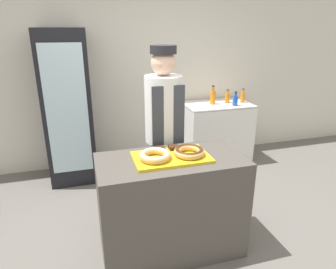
{
  "coord_description": "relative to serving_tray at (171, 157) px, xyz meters",
  "views": [
    {
      "loc": [
        -0.67,
        -2.2,
        1.95
      ],
      "look_at": [
        0.0,
        0.1,
        1.1
      ],
      "focal_mm": 32.0,
      "sensor_mm": 36.0,
      "label": 1
    }
  ],
  "objects": [
    {
      "name": "chest_freezer",
      "position": [
        1.25,
        1.75,
        -0.48
      ],
      "size": [
        0.98,
        0.64,
        0.89
      ],
      "color": "white",
      "rests_on": "ground_plane"
    },
    {
      "name": "brownie_back_right",
      "position": [
        0.06,
        0.14,
        0.03
      ],
      "size": [
        0.08,
        0.08,
        0.03
      ],
      "color": "#382111",
      "rests_on": "serving_tray"
    },
    {
      "name": "brownie_back_left",
      "position": [
        -0.06,
        0.14,
        0.03
      ],
      "size": [
        0.08,
        0.08,
        0.03
      ],
      "color": "#382111",
      "rests_on": "serving_tray"
    },
    {
      "name": "donut_chocolate_glaze",
      "position": [
        0.15,
        -0.03,
        0.05
      ],
      "size": [
        0.26,
        0.26,
        0.06
      ],
      "color": "tan",
      "rests_on": "serving_tray"
    },
    {
      "name": "bottle_orange",
      "position": [
        1.17,
        1.75,
        0.07
      ],
      "size": [
        0.08,
        0.08,
        0.27
      ],
      "color": "orange",
      "rests_on": "chest_freezer"
    },
    {
      "name": "beverage_fridge",
      "position": [
        -0.86,
        1.74,
        0.05
      ],
      "size": [
        0.58,
        0.62,
        1.96
      ],
      "color": "black",
      "rests_on": "ground_plane"
    },
    {
      "name": "baker_person",
      "position": [
        0.09,
        0.55,
        0.03
      ],
      "size": [
        0.37,
        0.37,
        1.8
      ],
      "color": "#4C4C51",
      "rests_on": "ground_plane"
    },
    {
      "name": "bottle_orange_b",
      "position": [
        1.41,
        1.76,
        0.04
      ],
      "size": [
        0.07,
        0.07,
        0.2
      ],
      "color": "orange",
      "rests_on": "chest_freezer"
    },
    {
      "name": "serving_tray",
      "position": [
        0.0,
        0.0,
        0.0
      ],
      "size": [
        0.63,
        0.38,
        0.02
      ],
      "color": "yellow",
      "rests_on": "display_counter"
    },
    {
      "name": "bottle_orange_b_b",
      "position": [
        1.65,
        1.72,
        0.04
      ],
      "size": [
        0.07,
        0.07,
        0.21
      ],
      "color": "orange",
      "rests_on": "chest_freezer"
    },
    {
      "name": "ground_plane",
      "position": [
        0.0,
        0.0,
        -0.93
      ],
      "size": [
        14.0,
        14.0,
        0.0
      ],
      "primitive_type": "plane",
      "color": "#66605B"
    },
    {
      "name": "donut_light_glaze",
      "position": [
        -0.15,
        -0.03,
        0.05
      ],
      "size": [
        0.26,
        0.26,
        0.06
      ],
      "color": "tan",
      "rests_on": "serving_tray"
    },
    {
      "name": "bottle_blue",
      "position": [
        1.44,
        1.58,
        0.04
      ],
      "size": [
        0.07,
        0.07,
        0.2
      ],
      "color": "#1E4CB2",
      "rests_on": "chest_freezer"
    },
    {
      "name": "display_counter",
      "position": [
        0.0,
        0.0,
        -0.47
      ],
      "size": [
        1.25,
        0.62,
        0.92
      ],
      "color": "#4C4742",
      "rests_on": "ground_plane"
    },
    {
      "name": "wall_back",
      "position": [
        0.0,
        2.13,
        0.42
      ],
      "size": [
        8.0,
        0.06,
        2.7
      ],
      "color": "silver",
      "rests_on": "ground_plane"
    }
  ]
}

